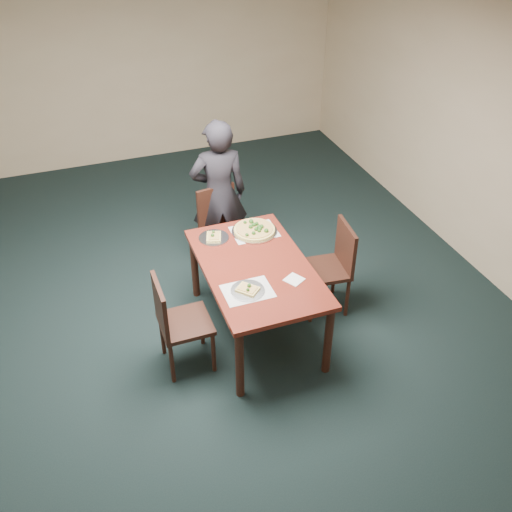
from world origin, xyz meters
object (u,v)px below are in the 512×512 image
object	(u,v)px
dining_table	(256,274)
pizza_pan	(254,230)
chair_far	(222,225)
chair_left	(176,320)
slice_plate_near	(248,290)
diner	(219,194)
slice_plate_far	(214,237)
chair_right	(333,263)

from	to	relation	value
dining_table	pizza_pan	xyz separation A→B (m)	(0.17, 0.50, 0.12)
chair_far	dining_table	bearing A→B (deg)	-100.55
chair_left	pizza_pan	distance (m)	1.20
slice_plate_near	chair_far	bearing A→B (deg)	81.95
chair_left	diner	xyz separation A→B (m)	(0.81, 1.40, 0.29)
pizza_pan	diner	bearing A→B (deg)	100.39
dining_table	chair_left	bearing A→B (deg)	-166.61
diner	pizza_pan	bearing A→B (deg)	106.82
chair_left	slice_plate_far	xyz separation A→B (m)	(0.55, 0.72, 0.25)
chair_right	chair_left	bearing A→B (deg)	-74.28
chair_left	chair_right	xyz separation A→B (m)	(1.58, 0.27, 0.00)
chair_right	slice_plate_far	size ratio (longest dim) A/B	3.25
pizza_pan	slice_plate_far	world-z (taller)	pizza_pan
diner	slice_plate_far	size ratio (longest dim) A/B	5.73
chair_left	slice_plate_near	bearing A→B (deg)	-102.35
chair_left	pizza_pan	xyz separation A→B (m)	(0.94, 0.69, 0.26)
dining_table	slice_plate_far	distance (m)	0.59
pizza_pan	chair_left	bearing A→B (deg)	-143.86
chair_left	pizza_pan	world-z (taller)	chair_left
dining_table	chair_far	world-z (taller)	chair_far
dining_table	pizza_pan	size ratio (longest dim) A/B	3.51
chair_right	slice_plate_far	xyz separation A→B (m)	(-1.03, 0.45, 0.25)
dining_table	slice_plate_far	xyz separation A→B (m)	(-0.22, 0.53, 0.10)
chair_left	slice_plate_near	size ratio (longest dim) A/B	3.25
chair_far	chair_right	world-z (taller)	same
diner	chair_right	bearing A→B (deg)	130.44
chair_far	chair_left	distance (m)	1.48
slice_plate_far	diner	bearing A→B (deg)	69.20
chair_far	chair_right	bearing A→B (deg)	-61.23
diner	pizza_pan	world-z (taller)	diner
pizza_pan	slice_plate_near	world-z (taller)	pizza_pan
chair_far	chair_right	distance (m)	1.27
slice_plate_far	dining_table	bearing A→B (deg)	-67.14
diner	slice_plate_far	distance (m)	0.74
chair_far	slice_plate_near	xyz separation A→B (m)	(-0.20, -1.38, 0.25)
dining_table	chair_right	bearing A→B (deg)	6.05
slice_plate_far	slice_plate_near	bearing A→B (deg)	-87.34
chair_right	slice_plate_near	xyz separation A→B (m)	(-0.99, -0.39, 0.25)
chair_right	pizza_pan	distance (m)	0.80
chair_far	chair_left	world-z (taller)	same
chair_far	diner	size ratio (longest dim) A/B	0.57
chair_left	pizza_pan	size ratio (longest dim) A/B	2.13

